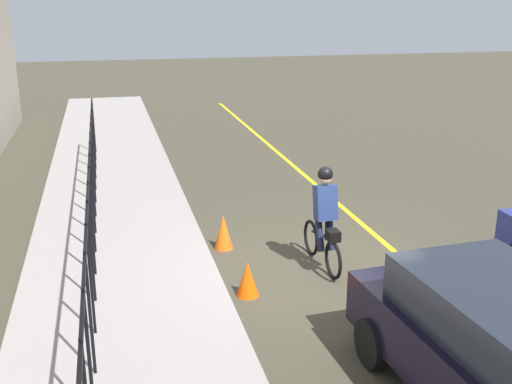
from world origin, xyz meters
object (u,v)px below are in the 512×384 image
cyclist_lead (324,219)px  traffic_cone_far (248,279)px  traffic_cone_near (223,232)px  parked_sedan_rear (509,358)px

cyclist_lead → traffic_cone_far: size_ratio=3.17×
traffic_cone_near → traffic_cone_far: 1.99m
cyclist_lead → traffic_cone_near: cyclist_lead is taller
cyclist_lead → traffic_cone_far: cyclist_lead is taller
parked_sedan_rear → traffic_cone_near: 6.04m
cyclist_lead → parked_sedan_rear: bearing=-175.2°
traffic_cone_near → parked_sedan_rear: bearing=-160.3°
cyclist_lead → traffic_cone_near: (1.28, 1.52, -0.58)m
cyclist_lead → traffic_cone_near: bearing=48.1°
parked_sedan_rear → traffic_cone_near: (5.67, 2.03, -0.49)m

